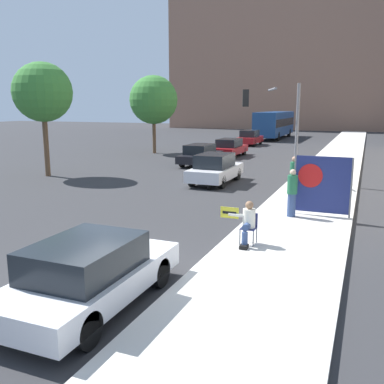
{
  "coord_description": "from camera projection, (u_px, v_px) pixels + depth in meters",
  "views": [
    {
      "loc": [
        5.1,
        -7.97,
        3.85
      ],
      "look_at": [
        -0.38,
        5.4,
        0.93
      ],
      "focal_mm": 40.0,
      "sensor_mm": 36.0,
      "label": 1
    }
  ],
  "objects": [
    {
      "name": "street_tree_near_curb",
      "position": [
        43.0,
        93.0,
        23.05
      ],
      "size": [
        3.2,
        3.2,
        6.18
      ],
      "color": "brown",
      "rests_on": "ground_plane"
    },
    {
      "name": "car_on_road_distant",
      "position": [
        230.0,
        148.0,
        32.92
      ],
      "size": [
        1.72,
        4.48,
        1.38
      ],
      "color": "maroon",
      "rests_on": "ground_plane"
    },
    {
      "name": "building_backdrop_far",
      "position": [
        330.0,
        24.0,
        69.15
      ],
      "size": [
        52.0,
        12.0,
        33.61
      ],
      "color": "#936B56",
      "rests_on": "ground_plane"
    },
    {
      "name": "car_on_road_far_lane",
      "position": [
        250.0,
        138.0,
        42.41
      ],
      "size": [
        1.75,
        4.15,
        1.5
      ],
      "color": "maroon",
      "rests_on": "ground_plane"
    },
    {
      "name": "traffic_light_pole",
      "position": [
        276.0,
        115.0,
        21.33
      ],
      "size": [
        2.73,
        2.49,
        4.8
      ],
      "color": "slate",
      "rests_on": "sidewalk_curb"
    },
    {
      "name": "ground_plane",
      "position": [
        119.0,
        275.0,
        9.89
      ],
      "size": [
        160.0,
        160.0,
        0.0
      ],
      "primitive_type": "plane",
      "color": "#303033"
    },
    {
      "name": "pedestrian_behind",
      "position": [
        294.0,
        178.0,
        16.74
      ],
      "size": [
        0.34,
        0.34,
        1.78
      ],
      "rotation": [
        0.0,
        0.0,
        1.06
      ],
      "color": "#756651",
      "rests_on": "sidewalk_curb"
    },
    {
      "name": "motorcycle_on_road",
      "position": [
        215.0,
        176.0,
        20.6
      ],
      "size": [
        0.28,
        2.17,
        1.22
      ],
      "color": "#565B60",
      "rests_on": "ground_plane"
    },
    {
      "name": "sidewalk_curb",
      "position": [
        325.0,
        180.0,
        22.29
      ],
      "size": [
        3.3,
        90.0,
        0.15
      ],
      "primitive_type": "cube",
      "color": "beige",
      "rests_on": "ground_plane"
    },
    {
      "name": "parked_car_curbside",
      "position": [
        89.0,
        273.0,
        8.23
      ],
      "size": [
        1.85,
        4.21,
        1.36
      ],
      "color": "silver",
      "rests_on": "ground_plane"
    },
    {
      "name": "car_on_road_nearest",
      "position": [
        215.0,
        169.0,
        21.54
      ],
      "size": [
        1.75,
        4.14,
        1.5
      ],
      "color": "silver",
      "rests_on": "ground_plane"
    },
    {
      "name": "jogger_on_sidewalk",
      "position": [
        292.0,
        193.0,
        14.43
      ],
      "size": [
        0.34,
        0.34,
        1.62
      ],
      "rotation": [
        0.0,
        0.0,
        3.55
      ],
      "color": "#334775",
      "rests_on": "sidewalk_curb"
    },
    {
      "name": "seated_protester",
      "position": [
        247.0,
        222.0,
        11.52
      ],
      "size": [
        0.99,
        0.77,
        1.19
      ],
      "rotation": [
        0.0,
        0.0,
        -0.31
      ],
      "color": "#474C56",
      "rests_on": "sidewalk_curb"
    },
    {
      "name": "street_tree_midblock",
      "position": [
        154.0,
        100.0,
        34.66
      ],
      "size": [
        3.91,
        3.91,
        6.29
      ],
      "color": "brown",
      "rests_on": "ground_plane"
    },
    {
      "name": "protest_banner",
      "position": [
        322.0,
        185.0,
        14.51
      ],
      "size": [
        1.91,
        0.06,
        2.04
      ],
      "color": "slate",
      "rests_on": "sidewalk_curb"
    },
    {
      "name": "city_bus_on_road",
      "position": [
        275.0,
        123.0,
        50.99
      ],
      "size": [
        2.58,
        11.71,
        3.15
      ],
      "color": "navy",
      "rests_on": "ground_plane"
    },
    {
      "name": "car_on_road_midblock",
      "position": [
        200.0,
        155.0,
        28.22
      ],
      "size": [
        1.71,
        4.44,
        1.38
      ],
      "color": "black",
      "rests_on": "ground_plane"
    }
  ]
}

